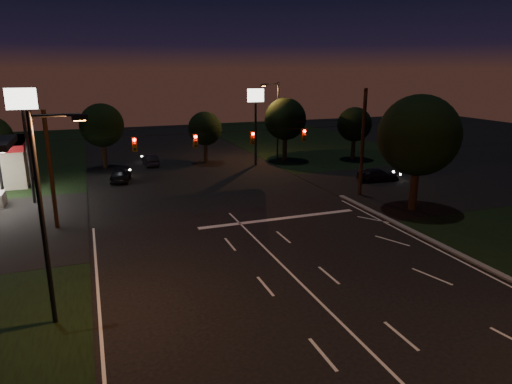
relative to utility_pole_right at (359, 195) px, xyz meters
name	(u,v)px	position (x,y,z in m)	size (l,w,h in m)	color
ground	(316,298)	(-12.00, -15.00, 0.00)	(140.00, 140.00, 0.00)	black
cross_street_right	(427,184)	(8.00, 1.00, 0.00)	(20.00, 16.00, 0.02)	black
center_line	(394,375)	(-12.00, -21.00, 0.01)	(0.14, 40.00, 0.01)	silver
stop_bar	(279,219)	(-9.00, -3.50, 0.01)	(12.00, 0.50, 0.01)	silver
utility_pole_right	(359,195)	(0.00, 0.00, 0.00)	(0.30, 0.30, 9.00)	black
utility_pole_left	(58,228)	(-24.00, 0.00, 0.00)	(0.28, 0.28, 8.00)	black
signal_span	(224,139)	(-12.00, -0.04, 5.50)	(24.00, 0.40, 1.56)	black
pole_sign_left_near	(23,116)	(-26.00, 7.00, 6.98)	(2.20, 0.30, 9.10)	black
pole_sign_right	(256,109)	(-4.00, 15.00, 6.24)	(1.80, 0.30, 8.40)	black
street_light_left	(48,205)	(-23.24, -13.00, 5.24)	(2.20, 0.35, 9.00)	black
street_light_right_far	(276,115)	(-0.76, 17.00, 5.24)	(2.20, 0.35, 9.00)	black
tree_right_near	(417,136)	(1.53, -4.83, 5.68)	(6.00, 6.00, 8.76)	black
tree_far_b	(102,126)	(-19.98, 19.13, 4.61)	(4.60, 4.60, 6.98)	black
tree_far_c	(205,129)	(-8.98, 18.10, 3.90)	(3.80, 3.80, 5.86)	black
tree_far_d	(285,119)	(0.02, 16.13, 4.83)	(4.80, 4.80, 7.30)	black
tree_far_e	(354,125)	(8.02, 14.11, 4.11)	(4.00, 4.00, 6.18)	black
car_oncoming_a	(120,175)	(-18.90, 12.12, 0.69)	(1.63, 4.04, 1.38)	black
car_oncoming_b	(150,160)	(-15.17, 18.88, 0.63)	(1.34, 3.85, 1.27)	black
car_cross	(378,175)	(4.42, 3.68, 0.61)	(1.70, 4.19, 1.22)	black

